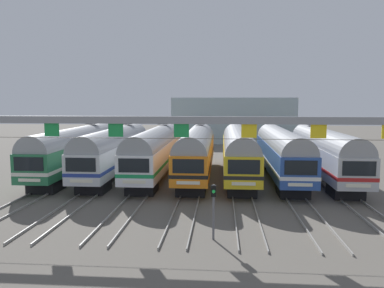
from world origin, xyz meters
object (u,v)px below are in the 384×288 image
(commuter_train_silver, at_px, (115,149))
(yard_signal_mast, at_px, (214,201))
(commuter_train_green, at_px, (75,149))
(commuter_train_orange, at_px, (197,150))
(commuter_train_blue, at_px, (281,151))
(commuter_train_stainless, at_px, (324,151))
(catenary_gantry, at_px, (181,134))
(commuter_train_yellow, at_px, (238,151))
(commuter_train_white, at_px, (155,150))

(commuter_train_silver, distance_m, yard_signal_mast, 19.09)
(commuter_train_green, bearing_deg, commuter_train_orange, 0.00)
(commuter_train_blue, distance_m, commuter_train_stainless, 3.99)
(commuter_train_silver, relative_size, commuter_train_blue, 1.00)
(commuter_train_blue, xyz_separation_m, catenary_gantry, (-7.98, -13.49, 2.73))
(commuter_train_stainless, bearing_deg, commuter_train_silver, 180.00)
(commuter_train_yellow, xyz_separation_m, yard_signal_mast, (-1.99, -16.26, -0.59))
(commuter_train_silver, distance_m, commuter_train_yellow, 11.96)
(catenary_gantry, bearing_deg, commuter_train_white, 106.46)
(commuter_train_green, distance_m, commuter_train_yellow, 15.95)
(commuter_train_blue, relative_size, yard_signal_mast, 6.00)
(commuter_train_white, distance_m, commuter_train_yellow, 7.98)
(commuter_train_silver, relative_size, catenary_gantry, 0.62)
(commuter_train_green, xyz_separation_m, commuter_train_silver, (3.99, 0.00, 0.00))
(commuter_train_silver, relative_size, yard_signal_mast, 6.00)
(yard_signal_mast, bearing_deg, commuter_train_green, 130.63)
(commuter_train_orange, relative_size, commuter_train_stainless, 1.00)
(catenary_gantry, distance_m, yard_signal_mast, 4.76)
(commuter_train_green, xyz_separation_m, yard_signal_mast, (13.96, -16.27, -0.59))
(commuter_train_orange, distance_m, commuter_train_yellow, 3.99)
(commuter_train_silver, bearing_deg, commuter_train_yellow, -0.02)
(commuter_train_green, bearing_deg, commuter_train_white, 0.00)
(commuter_train_stainless, height_order, catenary_gantry, catenary_gantry)
(commuter_train_orange, bearing_deg, catenary_gantry, -90.00)
(commuter_train_green, height_order, commuter_train_yellow, commuter_train_green)
(commuter_train_stainless, bearing_deg, commuter_train_yellow, -179.97)
(commuter_train_orange, distance_m, commuter_train_blue, 7.98)
(commuter_train_white, distance_m, catenary_gantry, 14.34)
(commuter_train_silver, height_order, yard_signal_mast, commuter_train_silver)
(commuter_train_orange, xyz_separation_m, commuter_train_blue, (7.98, -0.00, -0.00))
(commuter_train_white, relative_size, commuter_train_stainless, 1.00)
(commuter_train_green, distance_m, catenary_gantry, 18.24)
(commuter_train_yellow, distance_m, catenary_gantry, 14.33)
(commuter_train_blue, bearing_deg, yard_signal_mast, -110.19)
(commuter_train_orange, distance_m, yard_signal_mast, 16.40)
(commuter_train_silver, height_order, commuter_train_white, same)
(commuter_train_orange, height_order, commuter_train_stainless, same)
(commuter_train_silver, xyz_separation_m, commuter_train_white, (3.99, 0.00, 0.00))
(commuter_train_silver, distance_m, commuter_train_white, 3.99)
(commuter_train_silver, height_order, commuter_train_blue, commuter_train_silver)
(commuter_train_white, xyz_separation_m, commuter_train_stainless, (15.95, 0.00, 0.00))
(commuter_train_green, relative_size, commuter_train_orange, 1.00)
(commuter_train_white, distance_m, yard_signal_mast, 17.34)
(commuter_train_yellow, relative_size, yard_signal_mast, 6.00)
(commuter_train_green, height_order, commuter_train_white, same)
(commuter_train_blue, distance_m, catenary_gantry, 15.91)
(commuter_train_yellow, bearing_deg, yard_signal_mast, -96.99)
(commuter_train_yellow, height_order, yard_signal_mast, commuter_train_yellow)
(commuter_train_orange, height_order, commuter_train_blue, commuter_train_orange)
(commuter_train_stainless, xyz_separation_m, catenary_gantry, (-11.96, -13.50, 2.73))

